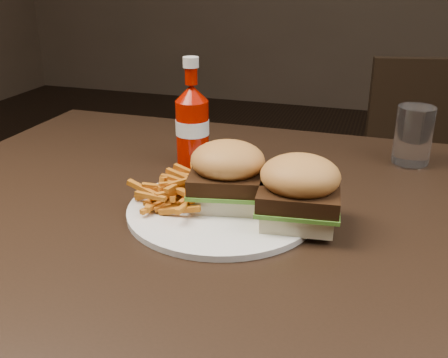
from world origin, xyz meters
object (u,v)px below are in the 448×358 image
(chair_far, at_px, (410,184))
(ketchup_bottle, at_px, (193,133))
(dining_table, at_px, (272,221))
(tumbler, at_px, (413,135))
(plate, at_px, (222,210))

(chair_far, relative_size, ketchup_bottle, 3.46)
(dining_table, height_order, tumbler, tumbler)
(plate, bearing_deg, ketchup_bottle, 122.84)
(dining_table, height_order, plate, plate)
(dining_table, height_order, ketchup_bottle, ketchup_bottle)
(chair_far, height_order, ketchup_bottle, ketchup_bottle)
(dining_table, distance_m, tumbler, 0.33)
(ketchup_bottle, height_order, tumbler, ketchup_bottle)
(plate, xyz_separation_m, tumbler, (0.26, 0.30, 0.05))
(dining_table, bearing_deg, chair_far, 75.90)
(plate, xyz_separation_m, ketchup_bottle, (-0.11, 0.17, 0.06))
(chair_far, bearing_deg, ketchup_bottle, 50.29)
(chair_far, height_order, tumbler, tumbler)
(dining_table, distance_m, plate, 0.08)
(chair_far, distance_m, plate, 1.10)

